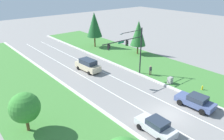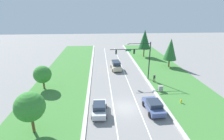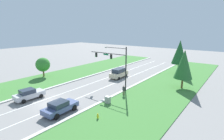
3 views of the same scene
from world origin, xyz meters
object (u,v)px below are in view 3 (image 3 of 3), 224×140
object	(u,v)px
traffic_signal_mast	(115,61)
oak_far_left_tree	(43,65)
utility_cabinet	(108,100)
pedestrian	(124,90)
champagne_suv	(119,73)
fire_hydrant	(98,116)
silver_sedan	(29,94)
conifer_near_right_tree	(180,52)
conifer_far_right_tree	(184,64)
slate_blue_sedan	(60,107)

from	to	relation	value
traffic_signal_mast	oak_far_left_tree	bearing A→B (deg)	-170.05
utility_cabinet	oak_far_left_tree	world-z (taller)	oak_far_left_tree
traffic_signal_mast	pedestrian	world-z (taller)	traffic_signal_mast
champagne_suv	fire_hydrant	size ratio (longest dim) A/B	7.26
silver_sedan	conifer_near_right_tree	bearing A→B (deg)	67.07
oak_far_left_tree	pedestrian	bearing A→B (deg)	3.92
pedestrian	conifer_far_right_tree	distance (m)	11.66
silver_sedan	conifer_far_right_tree	distance (m)	25.76
fire_hydrant	oak_far_left_tree	bearing A→B (deg)	163.06
conifer_near_right_tree	conifer_far_right_tree	world-z (taller)	conifer_near_right_tree
traffic_signal_mast	fire_hydrant	world-z (taller)	traffic_signal_mast
slate_blue_sedan	conifer_far_right_tree	distance (m)	21.50
slate_blue_sedan	pedestrian	world-z (taller)	pedestrian
silver_sedan	conifer_far_right_tree	bearing A→B (deg)	49.83
silver_sedan	conifer_near_right_tree	distance (m)	32.17
pedestrian	oak_far_left_tree	xyz separation A→B (m)	(-20.32, -1.39, 1.81)
pedestrian	conifer_far_right_tree	world-z (taller)	conifer_far_right_tree
silver_sedan	champagne_suv	bearing A→B (deg)	79.26
traffic_signal_mast	conifer_near_right_tree	size ratio (longest dim) A/B	0.99
slate_blue_sedan	oak_far_left_tree	size ratio (longest dim) A/B	1.09
champagne_suv	utility_cabinet	bearing A→B (deg)	-64.84
pedestrian	silver_sedan	bearing A→B (deg)	57.62
slate_blue_sedan	oak_far_left_tree	xyz separation A→B (m)	(-17.18, 8.44, 1.91)
oak_far_left_tree	conifer_near_right_tree	bearing A→B (deg)	41.64
oak_far_left_tree	fire_hydrant	bearing A→B (deg)	-16.94
fire_hydrant	conifer_far_right_tree	distance (m)	18.28
champagne_suv	pedestrian	xyz separation A→B (m)	(6.62, -8.10, -0.10)
champagne_suv	fire_hydrant	world-z (taller)	champagne_suv
traffic_signal_mast	champagne_suv	distance (m)	8.45
pedestrian	oak_far_left_tree	world-z (taller)	oak_far_left_tree
traffic_signal_mast	oak_far_left_tree	xyz separation A→B (m)	(-17.35, -3.04, -2.34)
traffic_signal_mast	utility_cabinet	distance (m)	7.76
traffic_signal_mast	conifer_far_right_tree	bearing A→B (deg)	38.31
slate_blue_sedan	silver_sedan	bearing A→B (deg)	177.69
pedestrian	utility_cabinet	bearing A→B (deg)	102.82
conifer_near_right_tree	conifer_far_right_tree	distance (m)	10.68
utility_cabinet	conifer_near_right_tree	bearing A→B (deg)	83.05
champagne_suv	slate_blue_sedan	size ratio (longest dim) A/B	1.09
conifer_near_right_tree	fire_hydrant	bearing A→B (deg)	-92.16
utility_cabinet	conifer_near_right_tree	size ratio (longest dim) A/B	0.13
fire_hydrant	conifer_far_right_tree	xyz separation A→B (m)	(4.77, 17.17, 4.07)
fire_hydrant	conifer_near_right_tree	xyz separation A→B (m)	(1.02, 27.15, 4.83)
traffic_signal_mast	slate_blue_sedan	bearing A→B (deg)	-90.81
traffic_signal_mast	champagne_suv	world-z (taller)	traffic_signal_mast
pedestrian	oak_far_left_tree	size ratio (longest dim) A/B	0.39
conifer_near_right_tree	oak_far_left_tree	bearing A→B (deg)	-138.36
conifer_far_right_tree	oak_far_left_tree	bearing A→B (deg)	-158.62
slate_blue_sedan	traffic_signal_mast	bearing A→B (deg)	86.26
champagne_suv	pedestrian	distance (m)	10.46
traffic_signal_mast	oak_far_left_tree	world-z (taller)	traffic_signal_mast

